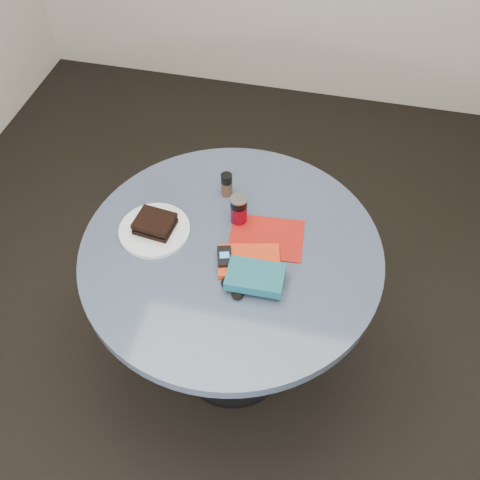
% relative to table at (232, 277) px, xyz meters
% --- Properties ---
extents(ground, '(4.00, 4.00, 0.00)m').
position_rel_table_xyz_m(ground, '(0.00, 0.00, -0.59)').
color(ground, black).
rests_on(ground, ground).
extents(table, '(1.00, 1.00, 0.75)m').
position_rel_table_xyz_m(table, '(0.00, 0.00, 0.00)').
color(table, black).
rests_on(table, ground).
extents(plate, '(0.28, 0.28, 0.02)m').
position_rel_table_xyz_m(plate, '(-0.27, 0.01, 0.17)').
color(plate, white).
rests_on(plate, table).
extents(sandwich, '(0.13, 0.12, 0.04)m').
position_rel_table_xyz_m(sandwich, '(-0.26, 0.02, 0.20)').
color(sandwich, black).
rests_on(sandwich, plate).
extents(soda_can, '(0.07, 0.07, 0.11)m').
position_rel_table_xyz_m(soda_can, '(-0.00, 0.12, 0.22)').
color(soda_can, maroon).
rests_on(soda_can, table).
extents(pepper_grinder, '(0.05, 0.05, 0.09)m').
position_rel_table_xyz_m(pepper_grinder, '(-0.07, 0.24, 0.21)').
color(pepper_grinder, '#442C1D').
rests_on(pepper_grinder, table).
extents(magazine, '(0.26, 0.20, 0.00)m').
position_rel_table_xyz_m(magazine, '(0.11, 0.07, 0.17)').
color(magazine, maroon).
rests_on(magazine, table).
extents(red_book, '(0.22, 0.17, 0.02)m').
position_rel_table_xyz_m(red_book, '(0.07, -0.05, 0.18)').
color(red_book, red).
rests_on(red_book, magazine).
extents(novel, '(0.18, 0.12, 0.03)m').
position_rel_table_xyz_m(novel, '(0.11, -0.12, 0.20)').
color(novel, '#134D5E').
rests_on(novel, red_book).
extents(mp3_player, '(0.07, 0.09, 0.01)m').
position_rel_table_xyz_m(mp3_player, '(-0.01, -0.06, 0.19)').
color(mp3_player, black).
rests_on(mp3_player, red_book).
extents(headphones, '(0.10, 0.09, 0.02)m').
position_rel_table_xyz_m(headphones, '(0.04, -0.16, 0.17)').
color(headphones, black).
rests_on(headphones, table).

